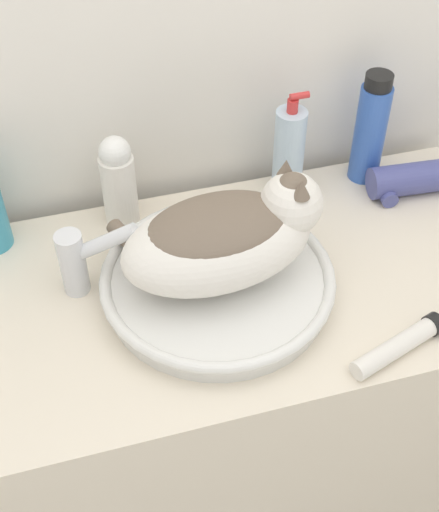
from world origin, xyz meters
TOP-DOWN VIEW (x-y plane):
  - vanity_counter at (0.00, 0.26)m, footprint 1.03×0.52m
  - sink_basin at (-0.04, 0.24)m, footprint 0.39×0.39m
  - cat at (-0.03, 0.25)m, footprint 0.34×0.25m
  - faucet at (-0.26, 0.31)m, footprint 0.14×0.07m
  - soap_pump_bottle at (0.16, 0.47)m, footprint 0.06×0.06m
  - lotion_bottle_white at (-0.16, 0.47)m, footprint 0.06×0.06m
  - shampoo_bottle_tall at (0.32, 0.47)m, footprint 0.06×0.06m
  - cream_tube at (0.19, 0.05)m, footprint 0.17×0.09m
  - hair_dryer at (0.39, 0.40)m, footprint 0.20×0.08m

SIDE VIEW (x-z plane):
  - vanity_counter at x=0.00m, z-range 0.00..0.83m
  - cream_tube at x=0.19m, z-range 0.83..0.86m
  - sink_basin at x=-0.04m, z-range 0.83..0.88m
  - hair_dryer at x=0.39m, z-range 0.83..0.89m
  - faucet at x=-0.26m, z-range 0.83..0.97m
  - lotion_bottle_white at x=-0.16m, z-range 0.83..1.01m
  - soap_pump_bottle at x=0.16m, z-range 0.81..1.03m
  - shampoo_bottle_tall at x=0.32m, z-range 0.82..1.05m
  - cat at x=-0.03m, z-range 0.87..1.04m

